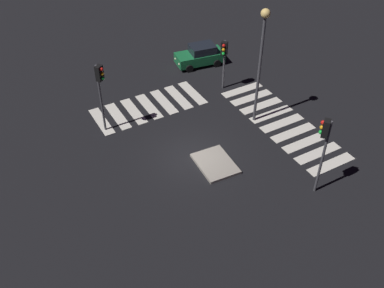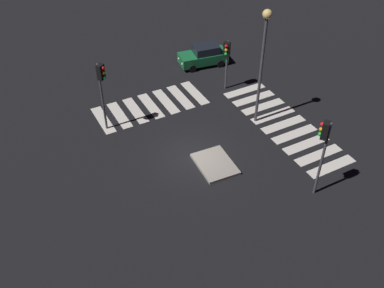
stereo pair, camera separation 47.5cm
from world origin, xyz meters
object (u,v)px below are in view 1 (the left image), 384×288
object	(u,v)px
traffic_island	(215,164)
traffic_light_south	(324,139)
car_green	(200,55)
traffic_light_east	(224,54)
traffic_light_north	(100,83)
street_lamp	(262,48)

from	to	relation	value
traffic_island	traffic_light_south	distance (m)	6.63
traffic_island	car_green	distance (m)	11.79
traffic_light_east	traffic_island	bearing A→B (deg)	10.53
traffic_island	traffic_light_east	world-z (taller)	traffic_light_east
traffic_light_north	street_lamp	xyz separation A→B (m)	(-3.72, -8.85, 1.66)
traffic_light_east	street_lamp	distance (m)	4.85
car_green	traffic_light_north	size ratio (longest dim) A/B	0.83
car_green	traffic_light_north	xyz separation A→B (m)	(-4.35, 9.45, 2.76)
traffic_island	traffic_light_north	size ratio (longest dim) A/B	0.59
traffic_island	street_lamp	xyz separation A→B (m)	(2.50, -4.56, 5.13)
car_green	traffic_light_south	distance (m)	15.27
car_green	street_lamp	size ratio (longest dim) A/B	0.51
traffic_light_east	traffic_light_south	world-z (taller)	traffic_light_south
traffic_light_east	car_green	bearing A→B (deg)	-139.94
traffic_light_north	car_green	bearing A→B (deg)	79.76
traffic_light_east	street_lamp	size ratio (longest dim) A/B	0.49
traffic_island	traffic_light_north	xyz separation A→B (m)	(6.23, 4.29, 3.47)
traffic_light_south	traffic_light_north	size ratio (longest dim) A/B	1.01
traffic_light_east	traffic_light_north	size ratio (longest dim) A/B	0.80
traffic_island	traffic_light_east	xyz separation A→B (m)	(6.72, -4.76, 2.75)
traffic_light_east	traffic_light_north	distance (m)	9.09
car_green	traffic_light_south	size ratio (longest dim) A/B	0.83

